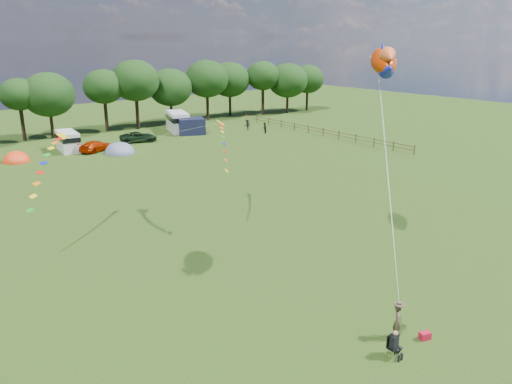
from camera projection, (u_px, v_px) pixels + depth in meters
ground_plane at (348, 297)px, 26.91m from camera, size 180.00×180.00×0.00m
tree_line at (76, 90)px, 69.28m from camera, size 102.98×10.98×10.27m
fence at (316, 130)px, 71.50m from camera, size 0.12×33.12×1.20m
car_c at (96, 146)px, 61.03m from camera, size 4.76×3.45×1.32m
car_d at (138, 137)px, 66.47m from camera, size 5.40×3.48×1.36m
campervan_c at (68, 141)px, 61.13m from camera, size 2.63×5.10×2.40m
campervan_d at (178, 121)px, 73.73m from camera, size 4.21×6.35×2.87m
tent_orange at (17, 161)px, 56.19m from camera, size 2.99×3.27×2.34m
tent_greyblue at (120, 153)px, 60.17m from camera, size 3.64×3.98×2.71m
awning_navy at (191, 126)px, 71.82m from camera, size 4.48×4.08×2.29m
kite_flyer at (398, 321)px, 23.04m from camera, size 0.75×0.69×1.72m
camp_chair at (394, 341)px, 21.68m from camera, size 0.56×0.56×1.31m
kite_bag at (425, 336)px, 23.12m from camera, size 0.58×0.48×0.36m
fish_kite at (384, 62)px, 28.11m from camera, size 3.40×3.73×2.14m
streamer_kite_b at (49, 159)px, 32.51m from camera, size 4.37×4.75×3.83m
streamer_kite_c at (223, 137)px, 36.91m from camera, size 3.22×5.09×2.84m
walker_a at (264, 128)px, 72.43m from camera, size 0.92×0.81×1.61m
walker_b at (247, 125)px, 74.77m from camera, size 1.09×0.58×1.62m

